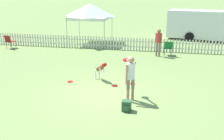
{
  "coord_description": "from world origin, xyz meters",
  "views": [
    {
      "loc": [
        1.89,
        -8.49,
        3.81
      ],
      "look_at": [
        0.08,
        0.66,
        0.78
      ],
      "focal_mm": 40.0,
      "sensor_mm": 36.0,
      "label": 1
    }
  ],
  "objects_px": {
    "folding_chair_blue_left": "(168,47)",
    "frisbee_midfield": "(70,82)",
    "spectator_standing": "(159,40)",
    "handler_person": "(130,73)",
    "frisbee_near_dog": "(115,86)",
    "canopy_tent_main": "(90,11)",
    "folding_chair_center": "(9,41)",
    "backpack_on_grass": "(127,106)",
    "equipment_trailer": "(200,24)",
    "frisbee_near_handler": "(133,84)",
    "leaping_dog": "(100,68)"
  },
  "relations": [
    {
      "from": "folding_chair_center",
      "to": "folding_chair_blue_left",
      "type": "bearing_deg",
      "value": -163.76
    },
    {
      "from": "folding_chair_blue_left",
      "to": "folding_chair_center",
      "type": "bearing_deg",
      "value": -4.9
    },
    {
      "from": "leaping_dog",
      "to": "folding_chair_blue_left",
      "type": "relative_size",
      "value": 1.04
    },
    {
      "from": "canopy_tent_main",
      "to": "equipment_trailer",
      "type": "distance_m",
      "value": 8.68
    },
    {
      "from": "folding_chair_blue_left",
      "to": "spectator_standing",
      "type": "relative_size",
      "value": 0.55
    },
    {
      "from": "handler_person",
      "to": "canopy_tent_main",
      "type": "bearing_deg",
      "value": 72.83
    },
    {
      "from": "frisbee_near_handler",
      "to": "frisbee_near_dog",
      "type": "distance_m",
      "value": 0.79
    },
    {
      "from": "equipment_trailer",
      "to": "frisbee_near_dog",
      "type": "bearing_deg",
      "value": -100.61
    },
    {
      "from": "folding_chair_center",
      "to": "canopy_tent_main",
      "type": "xyz_separation_m",
      "value": [
        4.86,
        2.82,
        1.76
      ]
    },
    {
      "from": "leaping_dog",
      "to": "frisbee_near_dog",
      "type": "bearing_deg",
      "value": 104.92
    },
    {
      "from": "frisbee_midfield",
      "to": "frisbee_near_dog",
      "type": "bearing_deg",
      "value": -2.88
    },
    {
      "from": "frisbee_near_handler",
      "to": "canopy_tent_main",
      "type": "bearing_deg",
      "value": 117.29
    },
    {
      "from": "handler_person",
      "to": "canopy_tent_main",
      "type": "distance_m",
      "value": 10.37
    },
    {
      "from": "folding_chair_blue_left",
      "to": "frisbee_near_handler",
      "type": "bearing_deg",
      "value": 67.83
    },
    {
      "from": "equipment_trailer",
      "to": "folding_chair_blue_left",
      "type": "bearing_deg",
      "value": -101.19
    },
    {
      "from": "folding_chair_center",
      "to": "canopy_tent_main",
      "type": "relative_size",
      "value": 0.32
    },
    {
      "from": "handler_person",
      "to": "folding_chair_center",
      "type": "height_order",
      "value": "handler_person"
    },
    {
      "from": "frisbee_near_dog",
      "to": "spectator_standing",
      "type": "bearing_deg",
      "value": 72.71
    },
    {
      "from": "leaping_dog",
      "to": "handler_person",
      "type": "bearing_deg",
      "value": 90.27
    },
    {
      "from": "frisbee_near_handler",
      "to": "frisbee_midfield",
      "type": "relative_size",
      "value": 1.0
    },
    {
      "from": "frisbee_near_handler",
      "to": "backpack_on_grass",
      "type": "height_order",
      "value": "backpack_on_grass"
    },
    {
      "from": "handler_person",
      "to": "folding_chair_blue_left",
      "type": "height_order",
      "value": "handler_person"
    },
    {
      "from": "spectator_standing",
      "to": "frisbee_near_dog",
      "type": "bearing_deg",
      "value": 93.49
    },
    {
      "from": "handler_person",
      "to": "spectator_standing",
      "type": "distance_m",
      "value": 6.53
    },
    {
      "from": "leaping_dog",
      "to": "frisbee_near_dog",
      "type": "height_order",
      "value": "leaping_dog"
    },
    {
      "from": "spectator_standing",
      "to": "equipment_trailer",
      "type": "xyz_separation_m",
      "value": [
        3.08,
        6.04,
        0.21
      ]
    },
    {
      "from": "handler_person",
      "to": "frisbee_near_handler",
      "type": "xyz_separation_m",
      "value": [
        -0.09,
        1.62,
        -1.02
      ]
    },
    {
      "from": "leaping_dog",
      "to": "backpack_on_grass",
      "type": "bearing_deg",
      "value": 79.6
    },
    {
      "from": "equipment_trailer",
      "to": "backpack_on_grass",
      "type": "bearing_deg",
      "value": -94.32
    },
    {
      "from": "folding_chair_blue_left",
      "to": "folding_chair_center",
      "type": "distance_m",
      "value": 10.4
    },
    {
      "from": "folding_chair_blue_left",
      "to": "spectator_standing",
      "type": "height_order",
      "value": "spectator_standing"
    },
    {
      "from": "frisbee_near_dog",
      "to": "spectator_standing",
      "type": "distance_m",
      "value": 5.57
    },
    {
      "from": "backpack_on_grass",
      "to": "folding_chair_blue_left",
      "type": "height_order",
      "value": "folding_chair_blue_left"
    },
    {
      "from": "frisbee_midfield",
      "to": "equipment_trailer",
      "type": "bearing_deg",
      "value": 59.11
    },
    {
      "from": "handler_person",
      "to": "spectator_standing",
      "type": "xyz_separation_m",
      "value": [
        0.85,
        6.47,
        -0.05
      ]
    },
    {
      "from": "frisbee_near_handler",
      "to": "canopy_tent_main",
      "type": "height_order",
      "value": "canopy_tent_main"
    },
    {
      "from": "frisbee_midfield",
      "to": "canopy_tent_main",
      "type": "height_order",
      "value": "canopy_tent_main"
    },
    {
      "from": "frisbee_near_handler",
      "to": "backpack_on_grass",
      "type": "distance_m",
      "value": 2.48
    },
    {
      "from": "backpack_on_grass",
      "to": "handler_person",
      "type": "bearing_deg",
      "value": 90.09
    },
    {
      "from": "handler_person",
      "to": "canopy_tent_main",
      "type": "relative_size",
      "value": 0.57
    },
    {
      "from": "handler_person",
      "to": "frisbee_midfield",
      "type": "distance_m",
      "value": 3.23
    },
    {
      "from": "handler_person",
      "to": "frisbee_near_dog",
      "type": "distance_m",
      "value": 1.78
    },
    {
      "from": "folding_chair_blue_left",
      "to": "frisbee_midfield",
      "type": "bearing_deg",
      "value": 46.51
    },
    {
      "from": "frisbee_midfield",
      "to": "equipment_trailer",
      "type": "distance_m",
      "value": 13.08
    },
    {
      "from": "frisbee_midfield",
      "to": "spectator_standing",
      "type": "bearing_deg",
      "value": 54.91
    },
    {
      "from": "folding_chair_blue_left",
      "to": "canopy_tent_main",
      "type": "height_order",
      "value": "canopy_tent_main"
    },
    {
      "from": "frisbee_midfield",
      "to": "spectator_standing",
      "type": "xyz_separation_m",
      "value": [
        3.61,
        5.13,
        0.97
      ]
    },
    {
      "from": "backpack_on_grass",
      "to": "folding_chair_blue_left",
      "type": "distance_m",
      "value": 7.71
    },
    {
      "from": "folding_chair_center",
      "to": "leaping_dog",
      "type": "bearing_deg",
      "value": 162.48
    },
    {
      "from": "frisbee_near_dog",
      "to": "frisbee_midfield",
      "type": "relative_size",
      "value": 1.0
    }
  ]
}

